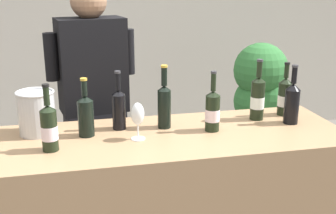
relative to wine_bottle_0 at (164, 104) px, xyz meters
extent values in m
cube|color=beige|center=(-0.11, 2.48, 0.31)|extent=(8.00, 0.10, 2.80)
cylinder|color=black|center=(0.00, 0.00, -0.03)|extent=(0.07, 0.07, 0.21)
cone|color=black|center=(0.00, 0.00, 0.09)|extent=(0.07, 0.07, 0.03)
cylinder|color=black|center=(0.00, 0.00, 0.15)|extent=(0.03, 0.03, 0.10)
cylinder|color=#B79333|center=(0.00, 0.00, 0.20)|extent=(0.04, 0.04, 0.01)
cylinder|color=black|center=(-0.24, 0.03, -0.04)|extent=(0.07, 0.07, 0.19)
cone|color=black|center=(-0.24, 0.03, 0.07)|extent=(0.07, 0.07, 0.03)
cylinder|color=black|center=(-0.24, 0.03, 0.13)|extent=(0.03, 0.03, 0.09)
cylinder|color=#333338|center=(-0.24, 0.03, 0.18)|extent=(0.03, 0.03, 0.01)
cylinder|color=black|center=(-0.58, -0.19, -0.03)|extent=(0.08, 0.08, 0.19)
cone|color=black|center=(-0.58, -0.19, 0.08)|extent=(0.08, 0.08, 0.03)
cylinder|color=black|center=(-0.58, -0.19, 0.13)|extent=(0.03, 0.03, 0.09)
cylinder|color=black|center=(-0.58, -0.19, 0.18)|extent=(0.03, 0.03, 0.01)
cylinder|color=silver|center=(-0.58, -0.19, -0.04)|extent=(0.08, 0.08, 0.07)
cylinder|color=black|center=(0.24, -0.10, -0.04)|extent=(0.08, 0.08, 0.19)
cone|color=black|center=(0.24, -0.10, 0.07)|extent=(0.08, 0.08, 0.03)
cylinder|color=black|center=(0.24, -0.10, 0.13)|extent=(0.03, 0.03, 0.09)
cylinder|color=#333338|center=(0.24, -0.10, 0.18)|extent=(0.03, 0.03, 0.01)
cylinder|color=silver|center=(0.24, -0.10, -0.05)|extent=(0.08, 0.08, 0.06)
cylinder|color=black|center=(0.54, 0.02, -0.02)|extent=(0.08, 0.08, 0.22)
cone|color=black|center=(0.54, 0.02, 0.10)|extent=(0.08, 0.08, 0.03)
cylinder|color=black|center=(0.54, 0.02, 0.16)|extent=(0.03, 0.03, 0.09)
cylinder|color=#333338|center=(0.54, 0.02, 0.21)|extent=(0.03, 0.03, 0.01)
cylinder|color=silver|center=(0.54, 0.02, -0.03)|extent=(0.08, 0.08, 0.07)
cylinder|color=black|center=(0.70, -0.08, -0.04)|extent=(0.08, 0.08, 0.19)
cone|color=black|center=(0.70, -0.08, 0.08)|extent=(0.08, 0.08, 0.04)
cylinder|color=black|center=(0.70, -0.08, 0.14)|extent=(0.03, 0.03, 0.09)
cylinder|color=#333338|center=(0.70, -0.08, 0.19)|extent=(0.03, 0.03, 0.01)
cylinder|color=black|center=(-0.41, -0.04, -0.04)|extent=(0.08, 0.08, 0.19)
cone|color=black|center=(-0.41, -0.04, 0.07)|extent=(0.08, 0.08, 0.03)
cylinder|color=black|center=(-0.41, -0.04, 0.12)|extent=(0.03, 0.03, 0.08)
cylinder|color=#B79333|center=(-0.41, -0.04, 0.16)|extent=(0.03, 0.03, 0.01)
cylinder|color=black|center=(0.73, 0.07, -0.03)|extent=(0.08, 0.08, 0.19)
cone|color=black|center=(0.73, 0.07, 0.08)|extent=(0.08, 0.08, 0.03)
cylinder|color=black|center=(0.73, 0.07, 0.13)|extent=(0.03, 0.03, 0.08)
cylinder|color=black|center=(0.73, 0.07, 0.18)|extent=(0.03, 0.03, 0.01)
cylinder|color=silver|center=(0.73, 0.07, -0.04)|extent=(0.08, 0.08, 0.06)
cylinder|color=silver|center=(-0.16, -0.14, -0.13)|extent=(0.07, 0.07, 0.00)
cylinder|color=silver|center=(-0.16, -0.14, -0.09)|extent=(0.01, 0.01, 0.08)
ellipsoid|color=silver|center=(-0.16, -0.14, 0.00)|extent=(0.07, 0.07, 0.11)
ellipsoid|color=maroon|center=(-0.16, -0.14, -0.02)|extent=(0.05, 0.05, 0.04)
cylinder|color=silver|center=(-0.66, 0.05, -0.02)|extent=(0.19, 0.19, 0.22)
torus|color=silver|center=(-0.66, 0.05, 0.09)|extent=(0.19, 0.19, 0.01)
cube|color=black|center=(-0.35, 0.54, -0.63)|extent=(0.40, 0.30, 0.92)
cube|color=black|center=(-0.35, 0.54, 0.12)|extent=(0.44, 0.31, 0.59)
sphere|color=#8C664C|center=(-0.35, 0.54, 0.51)|extent=(0.22, 0.22, 0.22)
cylinder|color=black|center=(-0.11, 0.58, 0.19)|extent=(0.08, 0.08, 0.29)
cylinder|color=black|center=(-0.59, 0.49, 0.19)|extent=(0.08, 0.08, 0.29)
cylinder|color=brown|center=(1.13, 1.11, -0.98)|extent=(0.32, 0.32, 0.22)
sphere|color=#2D6B33|center=(1.20, 1.14, -0.48)|extent=(0.30, 0.30, 0.30)
sphere|color=#2D6B33|center=(1.03, 1.05, -0.08)|extent=(0.45, 0.45, 0.45)
sphere|color=#2D6B33|center=(1.20, 1.20, -0.56)|extent=(0.36, 0.36, 0.36)
sphere|color=#2D6B33|center=(1.06, 1.10, -0.10)|extent=(0.30, 0.30, 0.30)
sphere|color=#2D6B33|center=(1.12, 1.00, -0.34)|extent=(0.40, 0.40, 0.40)
sphere|color=#2D6B33|center=(1.02, 1.05, -0.35)|extent=(0.40, 0.40, 0.40)
sphere|color=#2D6B33|center=(1.13, 1.16, -0.16)|extent=(0.36, 0.36, 0.36)
cylinder|color=#4C3823|center=(1.13, 1.11, -0.57)|extent=(0.05, 0.05, 0.60)
camera|label=1|loc=(-0.44, -2.10, 0.64)|focal=45.20mm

